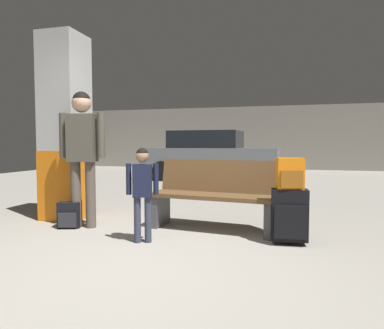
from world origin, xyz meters
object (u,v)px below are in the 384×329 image
at_px(adult, 82,144).
at_px(backpack_dark_floor, 69,215).
at_px(structural_pillar, 65,128).
at_px(backpack_bright, 290,174).
at_px(parked_car_far, 210,154).
at_px(child, 142,185).
at_px(bench, 214,195).
at_px(suitcase, 290,215).

distance_m(adult, backpack_dark_floor, 0.94).
bearing_deg(structural_pillar, backpack_bright, -9.62).
relative_size(backpack_bright, parked_car_far, 0.08).
xyz_separation_m(backpack_bright, backpack_dark_floor, (-2.77, 0.03, -0.60)).
xyz_separation_m(backpack_bright, adult, (-2.60, 0.09, 0.32)).
bearing_deg(parked_car_far, child, -84.40).
height_order(bench, backpack_dark_floor, bench).
distance_m(backpack_dark_floor, parked_car_far, 6.51).
bearing_deg(suitcase, adult, 177.95).
xyz_separation_m(bench, suitcase, (0.92, -0.43, -0.12)).
height_order(child, backpack_dark_floor, child).
xyz_separation_m(bench, child, (-0.65, -0.78, 0.21)).
distance_m(suitcase, backpack_dark_floor, 2.77).
bearing_deg(bench, suitcase, -25.21).
relative_size(structural_pillar, backpack_bright, 7.87).
relative_size(bench, child, 1.57).
height_order(bench, adult, adult).
bearing_deg(suitcase, structural_pillar, 170.38).
distance_m(child, adult, 1.20).
distance_m(child, parked_car_far, 6.87).
xyz_separation_m(child, parked_car_far, (-0.67, 6.83, 0.16)).
bearing_deg(backpack_bright, suitcase, 147.94).
distance_m(child, backpack_dark_floor, 1.33).
xyz_separation_m(bench, backpack_dark_floor, (-1.84, -0.41, -0.28)).
distance_m(backpack_bright, backpack_dark_floor, 2.83).
xyz_separation_m(backpack_dark_floor, parked_car_far, (0.52, 6.46, 0.64)).
height_order(backpack_bright, backpack_dark_floor, backpack_bright).
bearing_deg(adult, backpack_bright, -2.05).
distance_m(structural_pillar, adult, 0.75).
bearing_deg(adult, structural_pillar, 141.65).
height_order(child, adult, adult).
relative_size(child, adult, 0.59).
xyz_separation_m(suitcase, parked_car_far, (-2.25, 6.49, 0.48)).
bearing_deg(suitcase, backpack_bright, -32.06).
xyz_separation_m(structural_pillar, child, (1.58, -0.88, -0.68)).
relative_size(structural_pillar, adult, 1.51).
height_order(suitcase, parked_car_far, parked_car_far).
bearing_deg(bench, structural_pillar, 177.42).
bearing_deg(child, backpack_bright, 12.31).
relative_size(structural_pillar, bench, 1.62).
bearing_deg(backpack_bright, structural_pillar, 170.38).
relative_size(bench, adult, 0.93).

